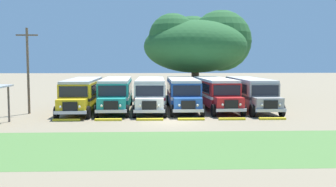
{
  "coord_description": "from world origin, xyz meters",
  "views": [
    {
      "loc": [
        -1.33,
        -27.64,
        4.45
      ],
      "look_at": [
        0.0,
        5.64,
        1.6
      ],
      "focal_mm": 41.2,
      "sensor_mm": 36.0,
      "label": 1
    }
  ],
  "objects": [
    {
      "name": "curb_wheelstop_4",
      "position": [
        4.63,
        0.84,
        0.07
      ],
      "size": [
        2.0,
        0.36,
        0.15
      ],
      "primitive_type": "cube",
      "color": "yellow",
      "rests_on": "ground_plane"
    },
    {
      "name": "foreground_grass_strip",
      "position": [
        0.0,
        -8.05,
        0.0
      ],
      "size": [
        80.0,
        8.5,
        0.01
      ],
      "primitive_type": "cube",
      "color": "#4C7538",
      "rests_on": "ground_plane"
    },
    {
      "name": "broad_shade_tree",
      "position": [
        4.16,
        18.21,
        6.46
      ],
      "size": [
        12.87,
        12.46,
        10.48
      ],
      "color": "brown",
      "rests_on": "ground_plane"
    },
    {
      "name": "curb_wheelstop_5",
      "position": [
        7.71,
        0.84,
        0.07
      ],
      "size": [
        2.0,
        0.36,
        0.15
      ],
      "primitive_type": "cube",
      "color": "yellow",
      "rests_on": "ground_plane"
    },
    {
      "name": "parked_bus_slot_3",
      "position": [
        1.41,
        7.3,
        1.58
      ],
      "size": [
        2.69,
        10.84,
        2.82
      ],
      "rotation": [
        0.0,
        0.0,
        -1.57
      ],
      "color": "#23519E",
      "rests_on": "ground_plane"
    },
    {
      "name": "curb_wheelstop_0",
      "position": [
        -7.71,
        0.84,
        0.07
      ],
      "size": [
        2.0,
        0.36,
        0.15
      ],
      "primitive_type": "cube",
      "color": "yellow",
      "rests_on": "ground_plane"
    },
    {
      "name": "parked_bus_slot_2",
      "position": [
        -1.54,
        7.11,
        1.58
      ],
      "size": [
        2.77,
        10.85,
        2.82
      ],
      "rotation": [
        0.0,
        0.0,
        -1.58
      ],
      "color": "silver",
      "rests_on": "ground_plane"
    },
    {
      "name": "utility_pole",
      "position": [
        -11.73,
        4.96,
        3.82
      ],
      "size": [
        1.8,
        0.2,
        7.15
      ],
      "color": "brown",
      "rests_on": "ground_plane"
    },
    {
      "name": "parked_bus_slot_5",
      "position": [
        7.6,
        7.22,
        1.58
      ],
      "size": [
        2.94,
        10.87,
        2.82
      ],
      "rotation": [
        0.0,
        0.0,
        -1.54
      ],
      "color": "#9E9993",
      "rests_on": "ground_plane"
    },
    {
      "name": "parked_bus_slot_4",
      "position": [
        4.43,
        7.52,
        1.58
      ],
      "size": [
        3.21,
        10.92,
        2.82
      ],
      "rotation": [
        0.0,
        0.0,
        -1.51
      ],
      "color": "red",
      "rests_on": "ground_plane"
    },
    {
      "name": "ground_plane",
      "position": [
        0.0,
        0.0,
        0.0
      ],
      "size": [
        220.0,
        220.0,
        0.0
      ],
      "primitive_type": "plane",
      "color": "#84755B"
    },
    {
      "name": "parked_bus_slot_1",
      "position": [
        -4.63,
        7.22,
        1.58
      ],
      "size": [
        2.88,
        10.86,
        2.82
      ],
      "rotation": [
        0.0,
        0.0,
        -1.55
      ],
      "color": "teal",
      "rests_on": "ground_plane"
    },
    {
      "name": "parked_bus_slot_0",
      "position": [
        -7.54,
        6.62,
        1.58
      ],
      "size": [
        2.84,
        10.86,
        2.82
      ],
      "rotation": [
        0.0,
        0.0,
        -1.55
      ],
      "color": "yellow",
      "rests_on": "ground_plane"
    },
    {
      "name": "curb_wheelstop_1",
      "position": [
        -4.63,
        0.84,
        0.07
      ],
      "size": [
        2.0,
        0.36,
        0.15
      ],
      "primitive_type": "cube",
      "color": "yellow",
      "rests_on": "ground_plane"
    },
    {
      "name": "curb_wheelstop_2",
      "position": [
        -1.54,
        0.84,
        0.07
      ],
      "size": [
        2.0,
        0.36,
        0.15
      ],
      "primitive_type": "cube",
      "color": "yellow",
      "rests_on": "ground_plane"
    },
    {
      "name": "curb_wheelstop_3",
      "position": [
        1.54,
        0.84,
        0.07
      ],
      "size": [
        2.0,
        0.36,
        0.15
      ],
      "primitive_type": "cube",
      "color": "yellow",
      "rests_on": "ground_plane"
    }
  ]
}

